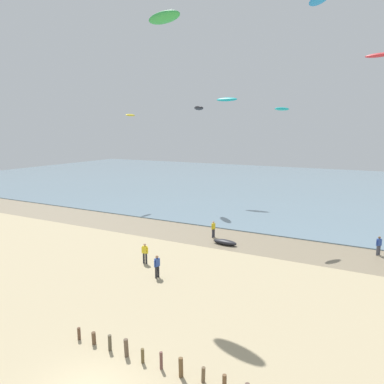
% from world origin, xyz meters
% --- Properties ---
extents(wet_sand_strip, '(120.00, 6.47, 0.01)m').
position_xyz_m(wet_sand_strip, '(0.00, 22.60, 0.00)').
color(wet_sand_strip, '#84755B').
rests_on(wet_sand_strip, ground).
extents(sea, '(160.00, 70.00, 0.10)m').
position_xyz_m(sea, '(0.00, 60.83, 0.05)').
color(sea, slate).
rests_on(sea, ground).
extents(groyne_near, '(13.35, 0.36, 0.90)m').
position_xyz_m(groyne_near, '(3.46, 2.94, 0.38)').
color(groyne_near, brown).
rests_on(groyne_near, ground).
extents(person_nearest_camera, '(0.30, 0.56, 1.71)m').
position_xyz_m(person_nearest_camera, '(-4.04, 11.42, 0.92)').
color(person_nearest_camera, '#232328').
rests_on(person_nearest_camera, ground).
extents(person_mid_beach, '(0.30, 0.55, 1.71)m').
position_xyz_m(person_mid_beach, '(-4.51, 22.46, 0.92)').
color(person_mid_beach, '#383842').
rests_on(person_mid_beach, ground).
extents(person_by_waterline, '(0.44, 0.41, 1.71)m').
position_xyz_m(person_by_waterline, '(10.33, 24.36, 0.92)').
color(person_by_waterline, '#4C4C56').
rests_on(person_by_waterline, ground).
extents(person_left_flank, '(0.56, 0.29, 1.71)m').
position_xyz_m(person_left_flank, '(-6.47, 13.32, 0.92)').
color(person_left_flank, '#232328').
rests_on(person_left_flank, ground).
extents(grounded_kite, '(2.51, 1.10, 0.49)m').
position_xyz_m(grounded_kite, '(-2.58, 20.87, 0.24)').
color(grounded_kite, black).
rests_on(grounded_kite, ground).
extents(kite_aloft_1, '(2.21, 2.38, 0.69)m').
position_xyz_m(kite_aloft_1, '(5.03, 19.16, 19.94)').
color(kite_aloft_1, '#2384D1').
extents(kite_aloft_2, '(2.89, 3.04, 0.76)m').
position_xyz_m(kite_aloft_2, '(-12.43, 34.82, 13.69)').
color(kite_aloft_2, black).
extents(kite_aloft_3, '(2.89, 1.47, 0.63)m').
position_xyz_m(kite_aloft_3, '(8.93, 33.60, 18.33)').
color(kite_aloft_3, red).
extents(kite_aloft_4, '(3.31, 1.38, 0.81)m').
position_xyz_m(kite_aloft_4, '(-11.22, 41.77, 15.28)').
color(kite_aloft_4, '#19B2B7').
extents(kite_aloft_5, '(1.51, 1.92, 0.36)m').
position_xyz_m(kite_aloft_5, '(1.02, 26.09, 12.76)').
color(kite_aloft_5, '#19B2B7').
extents(kite_aloft_6, '(0.79, 1.90, 0.41)m').
position_xyz_m(kite_aloft_6, '(-21.77, 31.95, 12.82)').
color(kite_aloft_6, yellow).
extents(kite_aloft_8, '(3.26, 1.86, 0.90)m').
position_xyz_m(kite_aloft_8, '(-4.36, 13.30, 18.50)').
color(kite_aloft_8, green).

